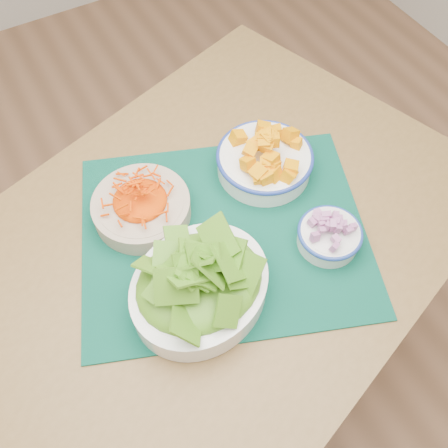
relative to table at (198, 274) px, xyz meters
name	(u,v)px	position (x,y,z in m)	size (l,w,h in m)	color
ground	(214,363)	(0.03, 0.01, -0.65)	(4.00, 4.00, 0.00)	#A3724F
table	(198,274)	(0.00, 0.00, 0.00)	(1.33, 1.09, 0.75)	brown
placemat	(224,233)	(0.06, 0.00, 0.11)	(0.54, 0.44, 0.00)	#022E23
carrot_bowl	(141,204)	(-0.05, 0.12, 0.14)	(0.22, 0.22, 0.07)	tan
squash_bowl	(265,156)	(0.21, 0.10, 0.15)	(0.24, 0.24, 0.09)	white
lettuce_bowl	(199,282)	(-0.04, -0.09, 0.16)	(0.31, 0.29, 0.11)	white
onion_bowl	(330,234)	(0.22, -0.11, 0.14)	(0.14, 0.14, 0.06)	white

